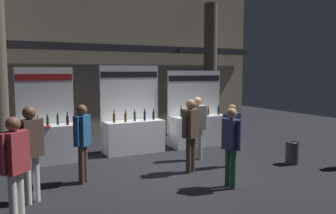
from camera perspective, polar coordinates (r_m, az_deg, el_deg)
name	(u,v)px	position (r m, az deg, el deg)	size (l,w,h in m)	color
ground_plane	(172,169)	(8.60, 0.66, -10.29)	(24.00, 24.00, 0.00)	black
hall_colonnade	(112,58)	(12.57, -9.29, 8.09)	(11.86, 1.25, 5.89)	tan
exhibitor_booth_0	(48,140)	(9.56, -19.38, -5.16)	(1.48, 0.72, 2.52)	white
exhibitor_booth_1	(134,132)	(10.25, -5.74, -4.16)	(1.85, 0.66, 2.59)	white
exhibitor_booth_2	(199,127)	(11.18, 5.15, -3.37)	(1.99, 0.66, 2.43)	white
trash_bin	(292,153)	(9.55, 20.01, -7.23)	(0.33, 0.33, 0.58)	#38383D
visitor_0	(30,145)	(6.68, -21.98, -5.88)	(0.50, 0.41, 1.79)	silver
visitor_2	(231,141)	(7.15, 10.47, -5.65)	(0.24, 0.52, 1.66)	#33563D
visitor_3	(232,130)	(8.76, 10.57, -3.82)	(0.56, 0.22, 1.59)	silver
visitor_4	(82,137)	(7.56, -14.11, -4.84)	(0.40, 0.41, 1.71)	#47382D
visitor_5	(197,122)	(9.31, 4.91, -2.52)	(0.56, 0.34, 1.72)	#ADA393
visitor_6	(15,160)	(5.88, -24.21, -8.05)	(0.46, 0.46, 1.71)	silver
visitor_7	(191,129)	(8.11, 3.79, -3.64)	(0.50, 0.40, 1.75)	#47382D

